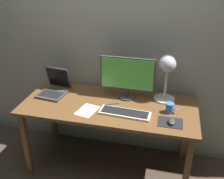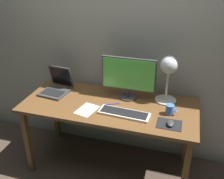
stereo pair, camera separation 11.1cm
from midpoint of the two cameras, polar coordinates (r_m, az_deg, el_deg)
The scene contains 12 objects.
ground_plane at distance 2.83m, azimuth -1.76°, elevation -16.27°, with size 4.80×4.80×0.00m, color #47382D.
back_wall at distance 2.53m, azimuth 0.22°, elevation 12.33°, with size 4.80×0.06×2.60m, color #9E998E.
desk at distance 2.43m, azimuth -1.98°, elevation -4.85°, with size 1.60×0.70×0.74m.
monitor at distance 2.40m, azimuth 2.11°, elevation 3.05°, with size 0.51×0.17×0.41m.
keyboard_main at distance 2.23m, azimuth 1.42°, elevation -5.21°, with size 0.45×0.17×0.03m.
laptop at distance 2.63m, azimuth -13.64°, elevation 0.69°, with size 0.29×0.31×0.25m.
desk_lamp at distance 2.37m, azimuth 10.79°, elevation 4.47°, with size 0.20×0.20×0.44m.
mousepad at distance 2.17m, azimuth 11.33°, elevation -7.16°, with size 0.20×0.16×0.00m, color black.
mouse at distance 2.15m, azimuth 11.59°, elevation -6.93°, with size 0.06×0.10×0.03m, color #38383A.
coffee_mug at distance 2.28m, azimuth 11.32°, elevation -4.04°, with size 0.11×0.07×0.09m.
paper_sheet_near_mouse at distance 2.30m, azimuth -6.87°, elevation -4.62°, with size 0.15×0.21×0.00m, color white.
pen at distance 2.38m, azimuth -1.41°, elevation -3.24°, with size 0.01×0.01×0.14m, color #2633A5.
Camera 1 is at (0.51, -2.00, 1.94)m, focal length 41.45 mm.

